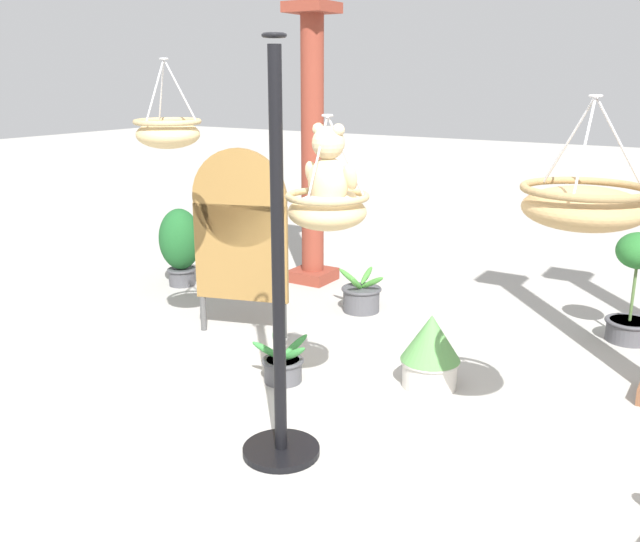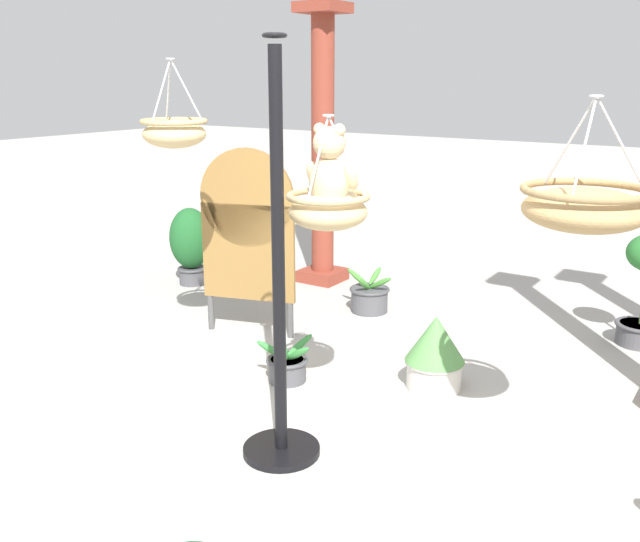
{
  "view_description": "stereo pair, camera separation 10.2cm",
  "coord_description": "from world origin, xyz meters",
  "px_view_note": "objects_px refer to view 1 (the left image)",
  "views": [
    {
      "loc": [
        1.8,
        -2.85,
        2.08
      ],
      "look_at": [
        -0.04,
        0.11,
        1.09
      ],
      "focal_mm": 38.99,
      "sensor_mm": 36.0,
      "label": 1
    },
    {
      "loc": [
        1.89,
        -2.8,
        2.08
      ],
      "look_at": [
        -0.04,
        0.11,
        1.09
      ],
      "focal_mm": 38.99,
      "sensor_mm": 36.0,
      "label": 2
    }
  ],
  "objects_px": {
    "hanging_basket_with_teddy": "(327,209)",
    "potted_plant_tall_leafy": "(634,286)",
    "teddy_bear": "(329,172)",
    "display_sign_board": "(240,229)",
    "potted_plant_bushy_green": "(361,296)",
    "potted_plant_conical_shrub": "(180,244)",
    "hanging_basket_left_high": "(168,132)",
    "greenhouse_pillar_right": "(312,154)",
    "hanging_basket_right_low": "(584,205)",
    "display_pole_central": "(279,340)",
    "potted_plant_trailing_ivy": "(283,365)",
    "potted_plant_flowering_red": "(431,351)"
  },
  "relations": [
    {
      "from": "hanging_basket_with_teddy",
      "to": "potted_plant_tall_leafy",
      "type": "distance_m",
      "value": 3.09
    },
    {
      "from": "teddy_bear",
      "to": "display_sign_board",
      "type": "bearing_deg",
      "value": 143.27
    },
    {
      "from": "potted_plant_bushy_green",
      "to": "display_sign_board",
      "type": "xyz_separation_m",
      "value": [
        -0.55,
        -1.03,
        0.75
      ]
    },
    {
      "from": "hanging_basket_with_teddy",
      "to": "potted_plant_conical_shrub",
      "type": "height_order",
      "value": "hanging_basket_with_teddy"
    },
    {
      "from": "hanging_basket_left_high",
      "to": "potted_plant_tall_leafy",
      "type": "distance_m",
      "value": 3.78
    },
    {
      "from": "greenhouse_pillar_right",
      "to": "potted_plant_bushy_green",
      "type": "height_order",
      "value": "greenhouse_pillar_right"
    },
    {
      "from": "hanging_basket_right_low",
      "to": "potted_plant_tall_leafy",
      "type": "bearing_deg",
      "value": 90.69
    },
    {
      "from": "potted_plant_bushy_green",
      "to": "potted_plant_conical_shrub",
      "type": "bearing_deg",
      "value": -172.76
    },
    {
      "from": "hanging_basket_with_teddy",
      "to": "display_pole_central",
      "type": "bearing_deg",
      "value": -120.96
    },
    {
      "from": "potted_plant_conical_shrub",
      "to": "display_sign_board",
      "type": "relative_size",
      "value": 0.52
    },
    {
      "from": "potted_plant_bushy_green",
      "to": "potted_plant_tall_leafy",
      "type": "bearing_deg",
      "value": 12.5
    },
    {
      "from": "hanging_basket_with_teddy",
      "to": "display_sign_board",
      "type": "bearing_deg",
      "value": 142.74
    },
    {
      "from": "hanging_basket_right_low",
      "to": "potted_plant_conical_shrub",
      "type": "xyz_separation_m",
      "value": [
        -4.19,
        1.74,
        -1.07
      ]
    },
    {
      "from": "greenhouse_pillar_right",
      "to": "potted_plant_tall_leafy",
      "type": "bearing_deg",
      "value": -1.96
    },
    {
      "from": "display_sign_board",
      "to": "hanging_basket_with_teddy",
      "type": "bearing_deg",
      "value": -37.26
    },
    {
      "from": "display_pole_central",
      "to": "hanging_basket_right_low",
      "type": "bearing_deg",
      "value": 17.47
    },
    {
      "from": "hanging_basket_left_high",
      "to": "hanging_basket_right_low",
      "type": "xyz_separation_m",
      "value": [
        2.74,
        -0.16,
        -0.21
      ]
    },
    {
      "from": "hanging_basket_with_teddy",
      "to": "potted_plant_conical_shrub",
      "type": "relative_size",
      "value": 0.76
    },
    {
      "from": "potted_plant_tall_leafy",
      "to": "teddy_bear",
      "type": "bearing_deg",
      "value": -115.05
    },
    {
      "from": "greenhouse_pillar_right",
      "to": "potted_plant_trailing_ivy",
      "type": "relative_size",
      "value": 6.31
    },
    {
      "from": "hanging_basket_with_teddy",
      "to": "potted_plant_tall_leafy",
      "type": "relative_size",
      "value": 0.67
    },
    {
      "from": "teddy_bear",
      "to": "greenhouse_pillar_right",
      "type": "xyz_separation_m",
      "value": [
        -1.86,
        2.76,
        -0.26
      ]
    },
    {
      "from": "teddy_bear",
      "to": "potted_plant_trailing_ivy",
      "type": "xyz_separation_m",
      "value": [
        -0.7,
        0.54,
        -1.46
      ]
    },
    {
      "from": "greenhouse_pillar_right",
      "to": "potted_plant_flowering_red",
      "type": "height_order",
      "value": "greenhouse_pillar_right"
    },
    {
      "from": "display_pole_central",
      "to": "greenhouse_pillar_right",
      "type": "relative_size",
      "value": 0.83
    },
    {
      "from": "hanging_basket_with_teddy",
      "to": "teddy_bear",
      "type": "distance_m",
      "value": 0.2
    },
    {
      "from": "potted_plant_flowering_red",
      "to": "hanging_basket_left_high",
      "type": "bearing_deg",
      "value": -158.27
    },
    {
      "from": "display_pole_central",
      "to": "hanging_basket_right_low",
      "type": "distance_m",
      "value": 1.69
    },
    {
      "from": "greenhouse_pillar_right",
      "to": "potted_plant_flowering_red",
      "type": "bearing_deg",
      "value": -40.31
    },
    {
      "from": "hanging_basket_left_high",
      "to": "potted_plant_flowering_red",
      "type": "height_order",
      "value": "hanging_basket_left_high"
    },
    {
      "from": "potted_plant_conical_shrub",
      "to": "hanging_basket_left_high",
      "type": "bearing_deg",
      "value": -47.49
    },
    {
      "from": "potted_plant_bushy_green",
      "to": "potted_plant_trailing_ivy",
      "type": "distance_m",
      "value": 1.65
    },
    {
      "from": "hanging_basket_with_teddy",
      "to": "hanging_basket_right_low",
      "type": "xyz_separation_m",
      "value": [
        1.27,
        0.2,
        0.11
      ]
    },
    {
      "from": "hanging_basket_left_high",
      "to": "potted_plant_trailing_ivy",
      "type": "bearing_deg",
      "value": 15.07
    },
    {
      "from": "hanging_basket_left_high",
      "to": "display_sign_board",
      "type": "distance_m",
      "value": 1.14
    },
    {
      "from": "teddy_bear",
      "to": "potted_plant_conical_shrub",
      "type": "xyz_separation_m",
      "value": [
        -2.92,
        1.91,
        -1.15
      ]
    },
    {
      "from": "display_pole_central",
      "to": "potted_plant_tall_leafy",
      "type": "height_order",
      "value": "display_pole_central"
    },
    {
      "from": "teddy_bear",
      "to": "potted_plant_conical_shrub",
      "type": "distance_m",
      "value": 3.68
    },
    {
      "from": "hanging_basket_right_low",
      "to": "display_sign_board",
      "type": "bearing_deg",
      "value": 161.05
    },
    {
      "from": "teddy_bear",
      "to": "hanging_basket_left_high",
      "type": "xyz_separation_m",
      "value": [
        -1.47,
        0.33,
        0.13
      ]
    },
    {
      "from": "display_pole_central",
      "to": "teddy_bear",
      "type": "bearing_deg",
      "value": 61.14
    },
    {
      "from": "hanging_basket_left_high",
      "to": "display_sign_board",
      "type": "relative_size",
      "value": 0.38
    },
    {
      "from": "display_pole_central",
      "to": "display_sign_board",
      "type": "bearing_deg",
      "value": 134.21
    },
    {
      "from": "hanging_basket_left_high",
      "to": "potted_plant_bushy_green",
      "type": "distance_m",
      "value": 2.47
    },
    {
      "from": "teddy_bear",
      "to": "greenhouse_pillar_right",
      "type": "bearing_deg",
      "value": 124.0
    },
    {
      "from": "potted_plant_tall_leafy",
      "to": "display_sign_board",
      "type": "bearing_deg",
      "value": -151.07
    },
    {
      "from": "hanging_basket_with_teddy",
      "to": "teddy_bear",
      "type": "bearing_deg",
      "value": 90.0
    },
    {
      "from": "display_pole_central",
      "to": "teddy_bear",
      "type": "relative_size",
      "value": 5.1
    },
    {
      "from": "potted_plant_bushy_green",
      "to": "potted_plant_trailing_ivy",
      "type": "bearing_deg",
      "value": -80.92
    },
    {
      "from": "hanging_basket_left_high",
      "to": "potted_plant_bushy_green",
      "type": "relative_size",
      "value": 1.14
    }
  ]
}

